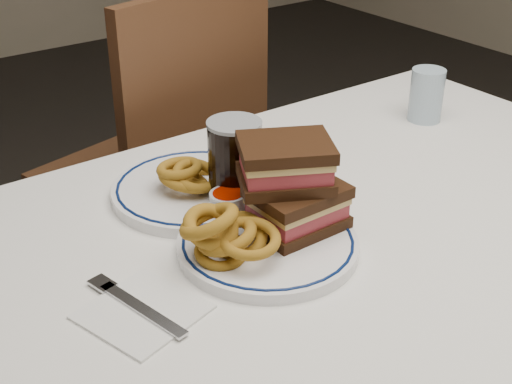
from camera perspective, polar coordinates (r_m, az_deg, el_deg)
dining_table at (r=1.19m, az=6.94°, el=-6.46°), size 1.27×0.87×0.75m
chair_far at (r=1.80m, az=-7.23°, el=2.41°), size 0.54×0.54×0.98m
main_plate at (r=1.04m, az=0.94°, el=-4.20°), size 0.26×0.26×0.02m
reuben_sandwich at (r=1.03m, az=2.85°, el=0.54°), size 0.17×0.15×0.14m
onion_rings_main at (r=0.98m, az=-2.45°, el=-3.35°), size 0.14×0.13×0.11m
ketchup_ramekin at (r=1.09m, az=-2.24°, el=-0.77°), size 0.06×0.06×0.03m
beer_mug at (r=1.13m, az=-1.57°, el=2.36°), size 0.13×0.09×0.14m
water_glass at (r=1.50m, az=13.48°, el=7.55°), size 0.07×0.07×0.11m
far_plate at (r=1.18m, az=-4.85°, el=0.20°), size 0.28×0.28×0.02m
onion_rings_far at (r=1.16m, az=-5.19°, el=1.28°), size 0.13×0.10×0.06m
napkin_fork at (r=0.94m, az=-9.20°, el=-9.32°), size 0.17×0.19×0.01m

